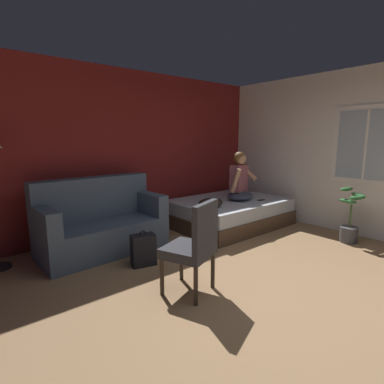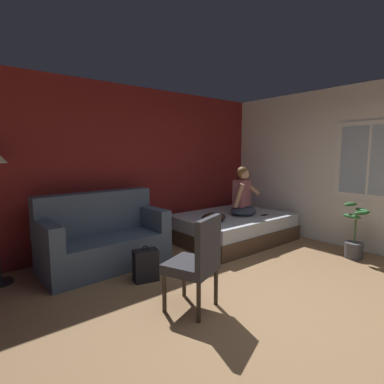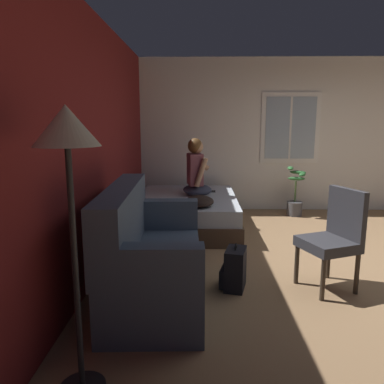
{
  "view_description": "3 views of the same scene",
  "coord_description": "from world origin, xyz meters",
  "px_view_note": "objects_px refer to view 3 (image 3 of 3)",
  "views": [
    {
      "loc": [
        -2.42,
        -1.5,
        1.6
      ],
      "look_at": [
        0.33,
        1.8,
        0.82
      ],
      "focal_mm": 28.0,
      "sensor_mm": 36.0,
      "label": 1
    },
    {
      "loc": [
        -2.42,
        -1.5,
        1.6
      ],
      "look_at": [
        0.61,
        2.21,
        0.97
      ],
      "focal_mm": 28.0,
      "sensor_mm": 36.0,
      "label": 2
    },
    {
      "loc": [
        -4.03,
        2.0,
        1.62
      ],
      "look_at": [
        0.48,
        2.1,
        0.75
      ],
      "focal_mm": 35.0,
      "sensor_mm": 36.0,
      "label": 3
    }
  ],
  "objects_px": {
    "person_seated": "(196,172)",
    "side_chair": "(334,235)",
    "couch": "(148,257)",
    "backpack": "(234,269)",
    "cell_phone": "(213,191)",
    "throw_pillow": "(200,201)",
    "floor_lamp": "(68,156)",
    "potted_plant": "(295,198)",
    "bed": "(187,212)"
  },
  "relations": [
    {
      "from": "person_seated",
      "to": "side_chair",
      "type": "bearing_deg",
      "value": -148.74
    },
    {
      "from": "couch",
      "to": "side_chair",
      "type": "distance_m",
      "value": 1.79
    },
    {
      "from": "backpack",
      "to": "person_seated",
      "type": "bearing_deg",
      "value": 9.86
    },
    {
      "from": "backpack",
      "to": "cell_phone",
      "type": "distance_m",
      "value": 2.56
    },
    {
      "from": "throw_pillow",
      "to": "side_chair",
      "type": "bearing_deg",
      "value": -138.35
    },
    {
      "from": "side_chair",
      "to": "throw_pillow",
      "type": "distance_m",
      "value": 1.94
    },
    {
      "from": "floor_lamp",
      "to": "potted_plant",
      "type": "relative_size",
      "value": 2.0
    },
    {
      "from": "floor_lamp",
      "to": "side_chair",
      "type": "bearing_deg",
      "value": -53.57
    },
    {
      "from": "person_seated",
      "to": "floor_lamp",
      "type": "relative_size",
      "value": 0.51
    },
    {
      "from": "bed",
      "to": "floor_lamp",
      "type": "bearing_deg",
      "value": 171.81
    },
    {
      "from": "couch",
      "to": "cell_phone",
      "type": "bearing_deg",
      "value": -14.2
    },
    {
      "from": "backpack",
      "to": "side_chair",
      "type": "bearing_deg",
      "value": -87.55
    },
    {
      "from": "bed",
      "to": "side_chair",
      "type": "bearing_deg",
      "value": -144.75
    },
    {
      "from": "person_seated",
      "to": "cell_phone",
      "type": "distance_m",
      "value": 0.53
    },
    {
      "from": "backpack",
      "to": "cell_phone",
      "type": "xyz_separation_m",
      "value": [
        2.54,
        0.12,
        0.29
      ]
    },
    {
      "from": "backpack",
      "to": "throw_pillow",
      "type": "relative_size",
      "value": 0.95
    },
    {
      "from": "person_seated",
      "to": "cell_phone",
      "type": "bearing_deg",
      "value": -44.01
    },
    {
      "from": "person_seated",
      "to": "cell_phone",
      "type": "xyz_separation_m",
      "value": [
        0.28,
        -0.27,
        -0.35
      ]
    },
    {
      "from": "throw_pillow",
      "to": "person_seated",
      "type": "bearing_deg",
      "value": 4.31
    },
    {
      "from": "throw_pillow",
      "to": "bed",
      "type": "bearing_deg",
      "value": 16.86
    },
    {
      "from": "throw_pillow",
      "to": "cell_phone",
      "type": "height_order",
      "value": "throw_pillow"
    },
    {
      "from": "bed",
      "to": "person_seated",
      "type": "distance_m",
      "value": 0.63
    },
    {
      "from": "bed",
      "to": "backpack",
      "type": "xyz_separation_m",
      "value": [
        -2.15,
        -0.53,
        -0.04
      ]
    },
    {
      "from": "throw_pillow",
      "to": "cell_phone",
      "type": "bearing_deg",
      "value": -11.61
    },
    {
      "from": "throw_pillow",
      "to": "potted_plant",
      "type": "distance_m",
      "value": 2.17
    },
    {
      "from": "person_seated",
      "to": "throw_pillow",
      "type": "height_order",
      "value": "person_seated"
    },
    {
      "from": "couch",
      "to": "cell_phone",
      "type": "distance_m",
      "value": 2.83
    },
    {
      "from": "couch",
      "to": "person_seated",
      "type": "height_order",
      "value": "person_seated"
    },
    {
      "from": "person_seated",
      "to": "throw_pillow",
      "type": "relative_size",
      "value": 1.82
    },
    {
      "from": "throw_pillow",
      "to": "cell_phone",
      "type": "xyz_separation_m",
      "value": [
        1.05,
        -0.22,
        -0.07
      ]
    },
    {
      "from": "couch",
      "to": "bed",
      "type": "bearing_deg",
      "value": -6.78
    },
    {
      "from": "floor_lamp",
      "to": "potted_plant",
      "type": "bearing_deg",
      "value": -28.51
    },
    {
      "from": "couch",
      "to": "backpack",
      "type": "distance_m",
      "value": 0.86
    },
    {
      "from": "backpack",
      "to": "couch",
      "type": "bearing_deg",
      "value": 103.84
    },
    {
      "from": "couch",
      "to": "side_chair",
      "type": "xyz_separation_m",
      "value": [
        0.24,
        -1.77,
        0.14
      ]
    },
    {
      "from": "cell_phone",
      "to": "floor_lamp",
      "type": "bearing_deg",
      "value": -100.77
    },
    {
      "from": "couch",
      "to": "floor_lamp",
      "type": "relative_size",
      "value": 1.02
    },
    {
      "from": "bed",
      "to": "side_chair",
      "type": "height_order",
      "value": "side_chair"
    },
    {
      "from": "side_chair",
      "to": "person_seated",
      "type": "xyz_separation_m",
      "value": [
        2.22,
        1.35,
        0.3
      ]
    },
    {
      "from": "couch",
      "to": "backpack",
      "type": "bearing_deg",
      "value": -76.16
    },
    {
      "from": "backpack",
      "to": "throw_pillow",
      "type": "xyz_separation_m",
      "value": [
        1.49,
        0.33,
        0.36
      ]
    },
    {
      "from": "cell_phone",
      "to": "side_chair",
      "type": "bearing_deg",
      "value": -64.42
    },
    {
      "from": "bed",
      "to": "person_seated",
      "type": "relative_size",
      "value": 2.33
    },
    {
      "from": "bed",
      "to": "side_chair",
      "type": "xyz_separation_m",
      "value": [
        -2.11,
        -1.49,
        0.3
      ]
    },
    {
      "from": "backpack",
      "to": "cell_phone",
      "type": "relative_size",
      "value": 3.18
    },
    {
      "from": "couch",
      "to": "person_seated",
      "type": "relative_size",
      "value": 1.98
    },
    {
      "from": "bed",
      "to": "person_seated",
      "type": "xyz_separation_m",
      "value": [
        0.11,
        -0.14,
        0.6
      ]
    },
    {
      "from": "couch",
      "to": "potted_plant",
      "type": "distance_m",
      "value": 3.75
    },
    {
      "from": "couch",
      "to": "cell_phone",
      "type": "relative_size",
      "value": 12.02
    },
    {
      "from": "couch",
      "to": "throw_pillow",
      "type": "distance_m",
      "value": 1.76
    }
  ]
}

